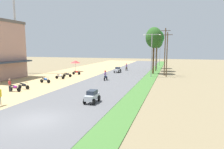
# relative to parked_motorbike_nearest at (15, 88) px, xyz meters

# --- Properties ---
(ground_plane) EXTENTS (180.00, 180.00, 0.00)m
(ground_plane) POSITION_rel_parked_motorbike_nearest_xyz_m (8.90, -7.46, -0.55)
(ground_plane) COLOR #7A6B4C
(road_strip) EXTENTS (9.00, 140.00, 0.08)m
(road_strip) POSITION_rel_parked_motorbike_nearest_xyz_m (8.90, -7.46, -0.51)
(road_strip) COLOR #565659
(road_strip) RESTS_ON ground
(median_strip) EXTENTS (2.40, 140.00, 0.06)m
(median_strip) POSITION_rel_parked_motorbike_nearest_xyz_m (14.60, -7.46, -0.52)
(median_strip) COLOR #3D6B2D
(median_strip) RESTS_ON ground
(parked_motorbike_nearest) EXTENTS (1.80, 0.54, 0.94)m
(parked_motorbike_nearest) POSITION_rel_parked_motorbike_nearest_xyz_m (0.00, 0.00, 0.00)
(parked_motorbike_nearest) COLOR black
(parked_motorbike_nearest) RESTS_ON dirt_shoulder
(parked_motorbike_second) EXTENTS (1.80, 0.54, 0.94)m
(parked_motorbike_second) POSITION_rel_parked_motorbike_nearest_xyz_m (0.01, 1.50, 0.00)
(parked_motorbike_second) COLOR black
(parked_motorbike_second) RESTS_ON dirt_shoulder
(parked_motorbike_third) EXTENTS (1.80, 0.54, 0.94)m
(parked_motorbike_third) POSITION_rel_parked_motorbike_nearest_xyz_m (-0.14, 6.30, 0.00)
(parked_motorbike_third) COLOR black
(parked_motorbike_third) RESTS_ON dirt_shoulder
(parked_motorbike_fourth) EXTENTS (1.80, 0.54, 0.94)m
(parked_motorbike_fourth) POSITION_rel_parked_motorbike_nearest_xyz_m (-0.09, 10.39, 0.00)
(parked_motorbike_fourth) COLOR black
(parked_motorbike_fourth) RESTS_ON dirt_shoulder
(parked_motorbike_fifth) EXTENTS (1.80, 0.54, 0.94)m
(parked_motorbike_fifth) POSITION_rel_parked_motorbike_nearest_xyz_m (-0.07, 12.87, 0.00)
(parked_motorbike_fifth) COLOR black
(parked_motorbike_fifth) RESTS_ON dirt_shoulder
(parked_motorbike_sixth) EXTENTS (1.80, 0.54, 0.94)m
(parked_motorbike_sixth) POSITION_rel_parked_motorbike_nearest_xyz_m (0.03, 16.29, 0.00)
(parked_motorbike_sixth) COLOR black
(parked_motorbike_sixth) RESTS_ON dirt_shoulder
(vendor_umbrella) EXTENTS (2.20, 2.20, 2.52)m
(vendor_umbrella) POSITION_rel_parked_motorbike_nearest_xyz_m (-2.61, 21.05, 1.75)
(vendor_umbrella) COLOR #99999E
(vendor_umbrella) RESTS_ON dirt_shoulder
(pedestrian_on_shoulder) EXTENTS (0.36, 0.42, 1.62)m
(pedestrian_on_shoulder) POSITION_rel_parked_motorbike_nearest_xyz_m (-0.57, -0.15, 0.41)
(pedestrian_on_shoulder) COLOR #33333D
(pedestrian_on_shoulder) RESTS_ON dirt_shoulder
(median_tree_nearest) EXTENTS (3.38, 3.38, 9.58)m
(median_tree_nearest) POSITION_rel_parked_motorbike_nearest_xyz_m (14.61, 22.58, 6.90)
(median_tree_nearest) COLOR #4C351E
(median_tree_nearest) RESTS_ON median_strip
(median_tree_second) EXTENTS (3.31, 3.31, 9.45)m
(median_tree_second) POSITION_rel_parked_motorbike_nearest_xyz_m (14.80, 27.58, 7.13)
(median_tree_second) COLOR #4C351E
(median_tree_second) RESTS_ON median_strip
(median_tree_third) EXTENTS (2.86, 2.86, 8.93)m
(median_tree_third) POSITION_rel_parked_motorbike_nearest_xyz_m (14.45, 34.31, 6.55)
(median_tree_third) COLOR #4C351E
(median_tree_third) RESTS_ON median_strip
(streetlamp_near) EXTENTS (3.16, 0.20, 7.93)m
(streetlamp_near) POSITION_rel_parked_motorbike_nearest_xyz_m (14.70, 17.71, 4.07)
(streetlamp_near) COLOR gray
(streetlamp_near) RESTS_ON median_strip
(streetlamp_mid) EXTENTS (3.16, 0.20, 7.83)m
(streetlamp_mid) POSITION_rel_parked_motorbike_nearest_xyz_m (14.70, 30.97, 4.02)
(streetlamp_mid) COLOR gray
(streetlamp_mid) RESTS_ON median_strip
(streetlamp_far) EXTENTS (3.16, 0.20, 7.91)m
(streetlamp_far) POSITION_rel_parked_motorbike_nearest_xyz_m (14.70, 42.42, 4.06)
(streetlamp_far) COLOR gray
(streetlamp_far) RESTS_ON median_strip
(utility_pole_near) EXTENTS (1.80, 0.20, 8.30)m
(utility_pole_near) POSITION_rel_parked_motorbike_nearest_xyz_m (17.39, 18.95, 3.79)
(utility_pole_near) COLOR brown
(utility_pole_near) RESTS_ON ground
(utility_pole_far) EXTENTS (1.80, 0.20, 9.18)m
(utility_pole_far) POSITION_rel_parked_motorbike_nearest_xyz_m (16.96, 20.54, 4.23)
(utility_pole_far) COLOR brown
(utility_pole_far) RESTS_ON ground
(car_hatchback_silver) EXTENTS (1.04, 2.00, 1.23)m
(car_hatchback_silver) POSITION_rel_parked_motorbike_nearest_xyz_m (11.04, -1.87, 0.19)
(car_hatchback_silver) COLOR #B7BCC1
(car_hatchback_silver) RESTS_ON road_strip
(car_sedan_white) EXTENTS (1.10, 2.26, 1.19)m
(car_sedan_white) POSITION_rel_parked_motorbike_nearest_xyz_m (7.03, 22.11, 0.19)
(car_sedan_white) COLOR silver
(car_sedan_white) RESTS_ON road_strip
(motorbike_foreground_rider) EXTENTS (0.54, 1.80, 1.66)m
(motorbike_foreground_rider) POSITION_rel_parked_motorbike_nearest_xyz_m (7.90, 11.35, 0.30)
(motorbike_foreground_rider) COLOR black
(motorbike_foreground_rider) RESTS_ON road_strip
(motorbike_ahead_second) EXTENTS (0.54, 1.80, 1.66)m
(motorbike_ahead_second) POSITION_rel_parked_motorbike_nearest_xyz_m (7.95, 26.84, 0.30)
(motorbike_ahead_second) COLOR black
(motorbike_ahead_second) RESTS_ON road_strip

